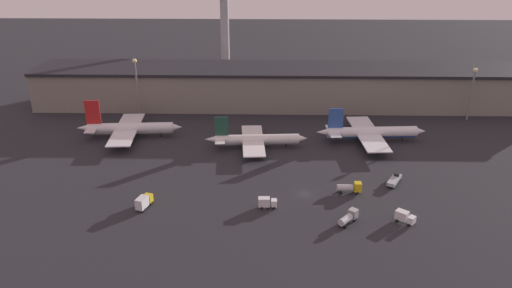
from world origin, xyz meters
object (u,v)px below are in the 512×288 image
Objects in this scene: service_vehicle_0 at (348,218)px; control_tower at (225,17)px; airplane_2 at (371,133)px; service_vehicle_1 at (394,180)px; service_vehicle_5 at (267,202)px; service_vehicle_2 at (350,188)px; airplane_0 at (129,128)px; airplane_1 at (256,140)px; service_vehicle_4 at (405,217)px; service_vehicle_3 at (144,202)px.

service_vehicle_0 is 153.83m from control_tower.
airplane_2 reaches higher than service_vehicle_0.
service_vehicle_1 is 41.39m from service_vehicle_5.
service_vehicle_0 is at bearing 172.07° from service_vehicle_1.
service_vehicle_2 reaches higher than service_vehicle_0.
control_tower is (-21.96, 137.77, 27.65)m from service_vehicle_5.
airplane_0 is 47.55m from airplane_1.
control_tower is (-58.07, 144.39, 27.65)m from service_vehicle_4.
service_vehicle_2 is (-13.17, -38.60, -1.65)m from airplane_2.
service_vehicle_0 is 0.82× the size of service_vehicle_1.
service_vehicle_2 is (2.80, 16.22, 0.09)m from service_vehicle_0.
service_vehicle_4 is at bearing -47.27° from service_vehicle_0.
service_vehicle_4 is at bearing -77.70° from service_vehicle_3.
control_tower is (-59.31, 90.14, 25.99)m from airplane_2.
service_vehicle_3 is 1.23× the size of service_vehicle_4.
service_vehicle_4 is 1.02× the size of service_vehicle_5.
service_vehicle_5 is at bearing -160.06° from service_vehicle_2.
airplane_0 is 91.91m from service_vehicle_0.
service_vehicle_4 is at bearing -11.98° from service_vehicle_5.
service_vehicle_2 is at bearing -52.60° from airplane_1.
airplane_1 is 54.62m from service_vehicle_0.
service_vehicle_1 is at bearing 2.97° from service_vehicle_0.
control_tower reaches higher than airplane_2.
control_tower reaches higher than service_vehicle_5.
airplane_0 is 53.25m from service_vehicle_3.
service_vehicle_2 reaches higher than service_vehicle_4.
airplane_1 is at bearing 68.17° from service_vehicle_0.
service_vehicle_4 is at bearing -53.83° from airplane_1.
service_vehicle_1 is 15.59m from service_vehicle_2.
service_vehicle_2 reaches higher than service_vehicle_5.
control_tower is at bearing 119.51° from airplane_2.
service_vehicle_5 is (-21.39, 7.20, 0.09)m from service_vehicle_0.
airplane_2 is 0.78× the size of control_tower.
airplane_2 is 5.66× the size of service_vehicle_2.
airplane_0 reaches higher than service_vehicle_2.
airplane_1 is 51.51m from service_vehicle_3.
service_vehicle_5 is at bearing 141.02° from service_vehicle_1.
service_vehicle_0 is (25.37, -48.36, -1.34)m from airplane_1.
service_vehicle_3 reaches higher than service_vehicle_5.
service_vehicle_2 is 0.14× the size of control_tower.
airplane_1 is 6.81× the size of service_vehicle_4.
control_tower is (-17.98, 96.61, 26.39)m from airplane_1.
service_vehicle_1 is at bearing 22.53° from service_vehicle_2.
airplane_1 reaches higher than service_vehicle_0.
control_tower is (11.94, 138.53, 27.38)m from service_vehicle_3.
airplane_1 is at bearing -18.43° from service_vehicle_3.
airplane_2 is 60.55m from service_vehicle_5.
service_vehicle_1 is 21.89m from service_vehicle_4.
service_vehicle_3 is at bearing -149.65° from airplane_2.
service_vehicle_5 is (-37.35, -47.62, -1.65)m from airplane_2.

